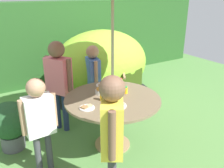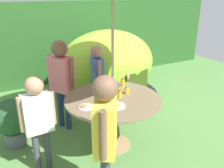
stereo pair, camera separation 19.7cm
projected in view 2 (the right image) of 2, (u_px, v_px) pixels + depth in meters
name	position (u px, v px, depth m)	size (l,w,h in m)	color
ground_plane	(113.00, 145.00, 3.50)	(10.00, 10.00, 0.02)	#548442
hedge_backdrop	(51.00, 42.00, 5.79)	(9.00, 0.70, 1.86)	#285623
garden_table	(113.00, 108.00, 3.29)	(1.30, 1.30, 0.75)	tan
wooden_chair	(115.00, 79.00, 4.43)	(0.66, 0.65, 0.99)	tan
dome_tent	(107.00, 63.00, 5.03)	(2.68, 2.68, 1.35)	#8CC633
potted_plant	(13.00, 120.00, 3.38)	(0.52, 0.52, 0.71)	#595960
child_in_blue_shirt	(97.00, 72.00, 4.08)	(0.24, 0.42, 1.26)	#3F3F47
child_in_pink_shirt	(61.00, 74.00, 3.63)	(0.36, 0.43, 1.43)	navy
child_in_white_shirt	(37.00, 113.00, 2.75)	(0.42, 0.21, 1.23)	#3F3F47
child_in_yellow_shirt	(105.00, 126.00, 2.27)	(0.36, 0.42, 1.41)	#3F3F47
snack_bowl	(102.00, 90.00, 3.37)	(0.17, 0.17, 0.09)	white
plate_near_right	(116.00, 105.00, 3.00)	(0.23, 0.23, 0.03)	white
plate_center_back	(85.00, 107.00, 2.97)	(0.19, 0.19, 0.03)	white
plate_mid_left	(106.00, 85.00, 3.66)	(0.24, 0.24, 0.03)	white
juice_bottle_near_left	(102.00, 96.00, 3.15)	(0.06, 0.06, 0.13)	yellow
juice_bottle_far_left	(119.00, 90.00, 3.37)	(0.05, 0.05, 0.11)	yellow
juice_bottle_far_right	(127.00, 91.00, 3.35)	(0.06, 0.06, 0.10)	yellow
juice_bottle_center_front	(120.00, 94.00, 3.23)	(0.05, 0.05, 0.11)	yellow
juice_bottle_mid_right	(123.00, 83.00, 3.61)	(0.06, 0.06, 0.12)	yellow
cup_near	(117.00, 88.00, 3.50)	(0.06, 0.06, 0.06)	white
cup_far	(114.00, 92.00, 3.33)	(0.06, 0.06, 0.06)	#E04C47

